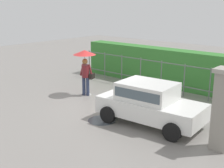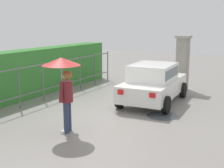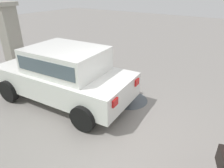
% 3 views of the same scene
% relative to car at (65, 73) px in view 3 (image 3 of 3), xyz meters
% --- Properties ---
extents(ground_plane, '(40.00, 40.00, 0.00)m').
position_rel_car_xyz_m(ground_plane, '(-2.15, 0.67, -0.80)').
color(ground_plane, gray).
extents(car, '(3.84, 2.08, 1.48)m').
position_rel_car_xyz_m(car, '(0.00, 0.00, 0.00)').
color(car, white).
rests_on(car, ground).
extents(gate_pillar, '(0.60, 0.60, 2.42)m').
position_rel_car_xyz_m(gate_pillar, '(2.69, -0.27, 0.44)').
color(gate_pillar, gray).
rests_on(gate_pillar, ground).
extents(puddle_near, '(1.03, 1.03, 0.00)m').
position_rel_car_xyz_m(puddle_near, '(-1.43, -0.92, -0.80)').
color(puddle_near, '#4C545B').
rests_on(puddle_near, ground).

